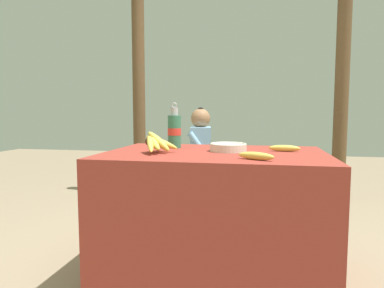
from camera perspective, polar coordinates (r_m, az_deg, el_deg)
The scene contains 12 objects.
ground_plane at distance 2.24m, azimuth 3.77°, elevation -20.58°, with size 12.00×12.00×0.00m, color gray.
market_counter at distance 2.11m, azimuth 3.83°, elevation -11.44°, with size 1.29×0.89×0.75m.
banana_bunch_ripe at distance 1.99m, azimuth -6.02°, elevation 0.35°, with size 0.20×0.29×0.14m.
serving_bowl at distance 2.07m, azimuth 6.05°, elevation -0.48°, with size 0.22×0.22×0.05m.
water_bottle at distance 2.25m, azimuth -2.95°, elevation 2.27°, with size 0.09×0.09×0.30m.
loose_banana_front at distance 1.72m, azimuth 10.60°, elevation -1.96°, with size 0.19×0.12×0.04m.
loose_banana_side at distance 2.12m, azimuth 15.16°, elevation -0.69°, with size 0.19×0.06×0.04m.
wooden_bench at distance 3.49m, azimuth 6.51°, elevation -5.61°, with size 1.46×0.32×0.38m.
seated_vendor at distance 3.46m, azimuth 0.68°, elevation -1.21°, with size 0.44×0.41×1.03m.
banana_bunch_green at distance 3.46m, azimuth 13.75°, elevation -3.67°, with size 0.17×0.30×0.14m.
support_post_near at distance 4.06m, azimuth -8.83°, elevation 7.98°, with size 0.14×0.14×2.34m.
support_post_far at distance 3.91m, azimuth 23.65°, elevation 7.69°, with size 0.14×0.14×2.34m.
Camera 1 is at (0.25, -2.00, 0.98)m, focal length 32.00 mm.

